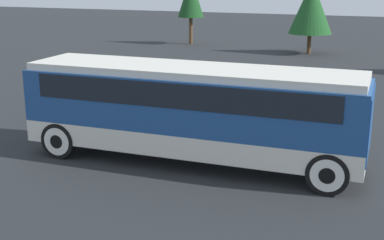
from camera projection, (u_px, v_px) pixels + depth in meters
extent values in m
plane|color=#26282B|center=(192.00, 161.00, 16.42)|extent=(120.00, 120.00, 0.00)
cube|color=silver|center=(192.00, 136.00, 16.20)|extent=(10.16, 2.46, 0.67)
cube|color=navy|center=(192.00, 100.00, 15.90)|extent=(10.16, 2.46, 1.57)
cube|color=black|center=(192.00, 88.00, 15.80)|extent=(8.94, 2.50, 0.71)
cube|color=silver|center=(192.00, 70.00, 15.66)|extent=(9.96, 2.26, 0.22)
cube|color=navy|center=(364.00, 123.00, 14.30)|extent=(0.36, 2.36, 1.79)
cylinder|color=black|center=(328.00, 174.00, 13.85)|extent=(1.13, 0.28, 1.13)
cylinder|color=silver|center=(328.00, 174.00, 13.85)|extent=(0.88, 0.30, 0.88)
cylinder|color=black|center=(328.00, 174.00, 13.85)|extent=(0.43, 0.32, 0.43)
cylinder|color=black|center=(337.00, 148.00, 15.87)|extent=(1.13, 0.28, 1.13)
cylinder|color=silver|center=(337.00, 148.00, 15.87)|extent=(0.88, 0.30, 0.88)
cylinder|color=black|center=(337.00, 148.00, 15.87)|extent=(0.43, 0.32, 0.43)
cylinder|color=black|center=(59.00, 140.00, 16.61)|extent=(1.13, 0.28, 1.13)
cylinder|color=silver|center=(59.00, 140.00, 16.61)|extent=(0.88, 0.30, 0.88)
cylinder|color=black|center=(59.00, 140.00, 16.61)|extent=(0.43, 0.32, 0.43)
cylinder|color=black|center=(96.00, 122.00, 18.63)|extent=(1.13, 0.28, 1.13)
cylinder|color=silver|center=(96.00, 122.00, 18.63)|extent=(0.88, 0.30, 0.88)
cylinder|color=black|center=(96.00, 122.00, 18.63)|extent=(0.43, 0.32, 0.43)
cube|color=#BCBCC1|center=(233.00, 100.00, 21.97)|extent=(4.16, 1.90, 0.61)
cube|color=black|center=(230.00, 87.00, 21.88)|extent=(2.17, 1.71, 0.47)
cylinder|color=black|center=(267.00, 113.00, 20.71)|extent=(0.66, 0.22, 0.66)
cylinder|color=black|center=(267.00, 113.00, 20.71)|extent=(0.25, 0.26, 0.25)
cylinder|color=black|center=(276.00, 103.00, 22.26)|extent=(0.66, 0.22, 0.66)
cylinder|color=black|center=(276.00, 103.00, 22.26)|extent=(0.25, 0.26, 0.25)
cylinder|color=black|center=(189.00, 106.00, 21.80)|extent=(0.66, 0.22, 0.66)
cylinder|color=black|center=(189.00, 106.00, 21.80)|extent=(0.25, 0.26, 0.25)
cylinder|color=black|center=(203.00, 97.00, 23.35)|extent=(0.66, 0.22, 0.66)
cylinder|color=black|center=(203.00, 97.00, 23.35)|extent=(0.25, 0.26, 0.25)
cube|color=maroon|center=(131.00, 99.00, 22.13)|extent=(4.46, 1.82, 0.62)
cube|color=black|center=(127.00, 86.00, 22.05)|extent=(2.32, 1.63, 0.45)
cylinder|color=black|center=(163.00, 113.00, 20.86)|extent=(0.65, 0.22, 0.65)
cylinder|color=black|center=(163.00, 113.00, 20.86)|extent=(0.25, 0.26, 0.25)
cylinder|color=black|center=(178.00, 103.00, 22.33)|extent=(0.65, 0.22, 0.65)
cylinder|color=black|center=(178.00, 103.00, 22.33)|extent=(0.25, 0.26, 0.25)
cylinder|color=black|center=(84.00, 105.00, 22.05)|extent=(0.65, 0.22, 0.65)
cylinder|color=black|center=(84.00, 105.00, 22.05)|extent=(0.25, 0.26, 0.25)
cylinder|color=black|center=(104.00, 97.00, 23.53)|extent=(0.65, 0.22, 0.65)
cylinder|color=black|center=(104.00, 97.00, 23.53)|extent=(0.25, 0.26, 0.25)
cylinder|color=brown|center=(191.00, 31.00, 42.80)|extent=(0.28, 0.28, 2.15)
cylinder|color=brown|center=(309.00, 44.00, 37.88)|extent=(0.28, 0.28, 1.43)
cone|color=#1E5123|center=(311.00, 7.00, 37.20)|extent=(3.03, 3.03, 3.69)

